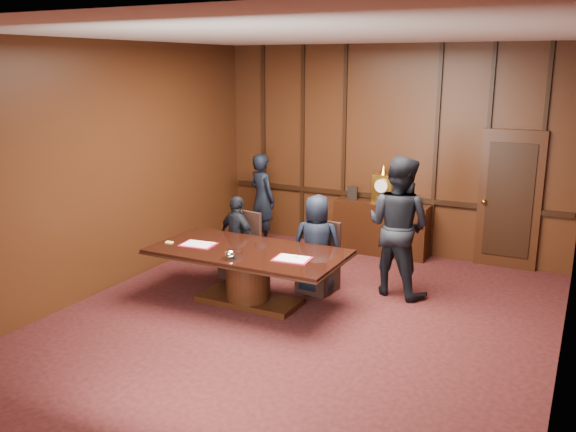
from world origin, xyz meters
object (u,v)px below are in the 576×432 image
object	(u,v)px
signatory_right	(317,244)
witness_left	(262,199)
signatory_left	(238,238)
witness_right	(398,226)
sideboard	(381,226)
conference_table	(248,267)

from	to	relation	value
signatory_right	witness_left	xyz separation A→B (m)	(-1.87, 1.79, 0.11)
signatory_left	witness_right	size ratio (longest dim) A/B	0.65
sideboard	signatory_right	bearing A→B (deg)	-96.37
signatory_right	witness_right	distance (m)	1.17
witness_left	witness_right	bearing A→B (deg)	178.86
sideboard	signatory_right	xyz separation A→B (m)	(-0.24, -2.17, 0.22)
signatory_left	signatory_right	world-z (taller)	signatory_right
conference_table	witness_left	size ratio (longest dim) A/B	1.60
witness_right	witness_left	bearing A→B (deg)	-10.36
witness_left	witness_right	world-z (taller)	witness_right
witness_right	sideboard	bearing A→B (deg)	-51.19
sideboard	witness_left	bearing A→B (deg)	-169.77
sideboard	signatory_right	distance (m)	2.19
conference_table	signatory_left	world-z (taller)	signatory_left
sideboard	witness_right	world-z (taller)	witness_right
conference_table	signatory_right	world-z (taller)	signatory_right
witness_left	witness_right	xyz separation A→B (m)	(2.90, -1.30, 0.16)
sideboard	witness_left	distance (m)	2.17
sideboard	witness_right	size ratio (longest dim) A/B	0.81
conference_table	witness_right	world-z (taller)	witness_right
signatory_left	conference_table	bearing A→B (deg)	147.40
witness_left	signatory_right	bearing A→B (deg)	159.45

